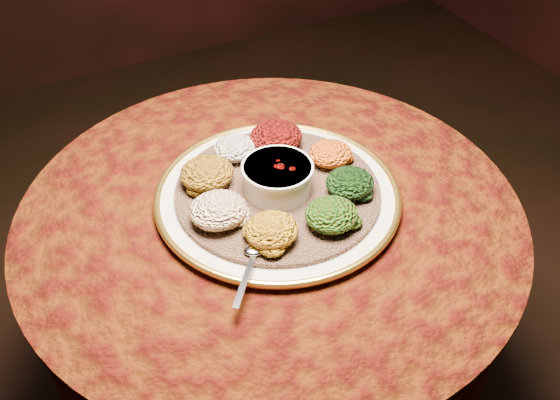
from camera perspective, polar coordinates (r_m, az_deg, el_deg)
name	(u,v)px	position (r m, az deg, el deg)	size (l,w,h in m)	color
table	(271,271)	(1.31, -0.82, -6.49)	(0.96, 0.96, 0.73)	black
platter	(278,196)	(1.19, -0.23, 0.40)	(0.49, 0.49, 0.02)	beige
injera	(278,191)	(1.18, -0.23, 0.79)	(0.39, 0.39, 0.01)	#895F44
stew_bowl	(277,176)	(1.16, -0.23, 2.20)	(0.13, 0.13, 0.06)	silver
spoon	(255,253)	(1.05, -2.34, -4.83)	(0.11, 0.12, 0.01)	silver
portion_ayib	(235,148)	(1.25, -4.15, 4.78)	(0.09, 0.08, 0.04)	silver
portion_kitfo	(276,137)	(1.27, -0.36, 5.81)	(0.11, 0.10, 0.05)	black
portion_tikil	(331,154)	(1.24, 4.65, 4.25)	(0.09, 0.08, 0.04)	#A3760D
portion_gomen	(350,183)	(1.17, 6.40, 1.57)	(0.09, 0.09, 0.04)	black
portion_mixveg	(331,215)	(1.10, 4.72, -1.35)	(0.10, 0.09, 0.05)	maroon
portion_kik	(272,230)	(1.06, -0.78, -2.77)	(0.09, 0.09, 0.05)	#BF8310
portion_timatim	(218,210)	(1.10, -5.66, -0.92)	(0.10, 0.10, 0.05)	maroon
portion_shiro	(207,173)	(1.19, -6.71, 2.46)	(0.10, 0.10, 0.05)	#946211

